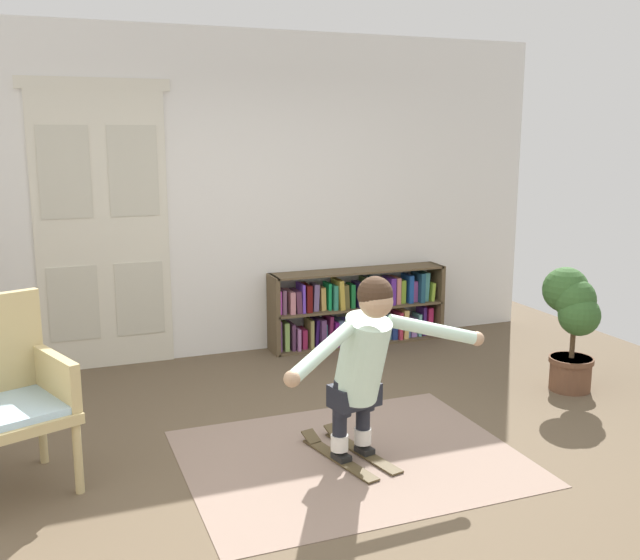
# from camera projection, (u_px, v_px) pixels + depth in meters

# --- Properties ---
(ground_plane) EXTENTS (7.20, 7.20, 0.00)m
(ground_plane) POSITION_uv_depth(u_px,v_px,m) (353.00, 465.00, 4.45)
(ground_plane) COLOR brown
(back_wall) EXTENTS (6.00, 0.10, 2.90)m
(back_wall) POSITION_uv_depth(u_px,v_px,m) (238.00, 196.00, 6.53)
(back_wall) COLOR silver
(back_wall) RESTS_ON ground
(double_door) EXTENTS (1.22, 0.05, 2.45)m
(double_door) POSITION_uv_depth(u_px,v_px,m) (103.00, 227.00, 6.10)
(double_door) COLOR beige
(double_door) RESTS_ON ground
(rug) EXTENTS (2.06, 1.64, 0.01)m
(rug) POSITION_uv_depth(u_px,v_px,m) (351.00, 457.00, 4.55)
(rug) COLOR gray
(rug) RESTS_ON ground
(bookshelf) EXTENTS (1.74, 0.30, 0.73)m
(bookshelf) POSITION_uv_depth(u_px,v_px,m) (357.00, 310.00, 6.95)
(bookshelf) COLOR brown
(bookshelf) RESTS_ON ground
(wicker_chair) EXTENTS (0.77, 0.77, 1.10)m
(wicker_chair) POSITION_uv_depth(u_px,v_px,m) (4.00, 391.00, 4.07)
(wicker_chair) COLOR tan
(wicker_chair) RESTS_ON ground
(potted_plant) EXTENTS (0.42, 0.49, 0.99)m
(potted_plant) POSITION_uv_depth(u_px,v_px,m) (573.00, 316.00, 5.61)
(potted_plant) COLOR brown
(potted_plant) RESTS_ON ground
(skis_pair) EXTENTS (0.42, 0.78, 0.07)m
(skis_pair) POSITION_uv_depth(u_px,v_px,m) (348.00, 453.00, 4.57)
(skis_pair) COLOR #4D3F26
(skis_pair) RESTS_ON rug
(person_skier) EXTENTS (1.41, 0.71, 1.13)m
(person_skier) POSITION_uv_depth(u_px,v_px,m) (364.00, 356.00, 4.31)
(person_skier) COLOR white
(person_skier) RESTS_ON skis_pair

